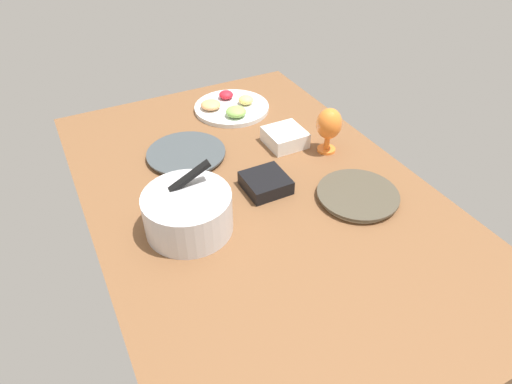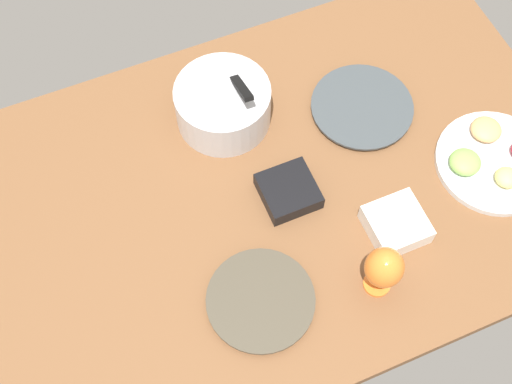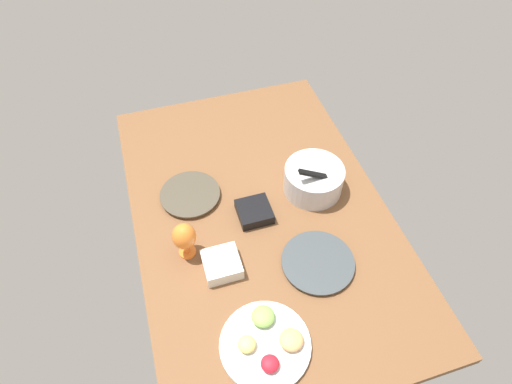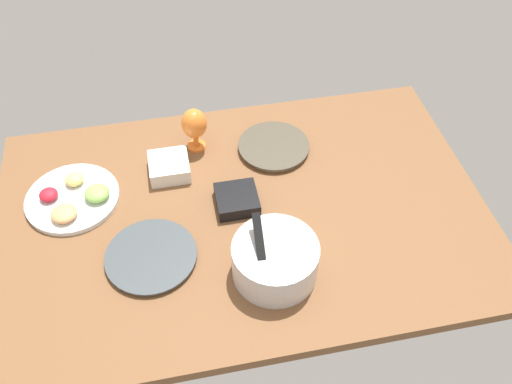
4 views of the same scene
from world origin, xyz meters
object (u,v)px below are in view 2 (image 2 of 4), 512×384
dinner_plate_right (362,107)px  square_bowl_white (396,224)px  fruit_platter (493,160)px  square_bowl_black (288,191)px  dinner_plate_left (261,301)px  hurricane_glass_orange (384,268)px  mixing_bowl (223,104)px

dinner_plate_right → square_bowl_white: size_ratio=2.06×
fruit_platter → square_bowl_black: bearing=167.4°
dinner_plate_right → fruit_platter: fruit_platter is taller
dinner_plate_right → square_bowl_white: (-8.92, -35.36, 2.17)cm
dinner_plate_left → hurricane_glass_orange: (27.33, -6.68, 9.41)cm
dinner_plate_right → square_bowl_black: (-29.36, -16.40, 1.59)cm
dinner_plate_right → square_bowl_black: size_ratio=2.06×
square_bowl_black → dinner_plate_right: bearing=29.2°
mixing_bowl → square_bowl_white: bearing=-60.5°
fruit_platter → square_bowl_black: size_ratio=2.27×
dinner_plate_left → square_bowl_black: bearing=53.1°
fruit_platter → dinner_plate_left: bearing=-170.7°
mixing_bowl → square_bowl_white: (26.80, -47.42, -3.42)cm
dinner_plate_left → square_bowl_white: bearing=6.7°
hurricane_glass_orange → dinner_plate_right: bearing=67.1°
mixing_bowl → hurricane_glass_orange: size_ratio=1.51×
mixing_bowl → fruit_platter: 71.97cm
mixing_bowl → fruit_platter: mixing_bowl is taller
dinner_plate_right → hurricane_glass_orange: (-19.64, -46.54, 9.55)cm
fruit_platter → mixing_bowl: bearing=145.8°
mixing_bowl → square_bowl_black: mixing_bowl is taller
mixing_bowl → fruit_platter: (59.38, -40.36, -4.91)cm
mixing_bowl → fruit_platter: size_ratio=0.82×
dinner_plate_left → dinner_plate_right: 61.61cm
dinner_plate_left → hurricane_glass_orange: hurricane_glass_orange is taller
hurricane_glass_orange → square_bowl_black: (-9.71, 30.14, -7.96)cm
fruit_platter → square_bowl_white: bearing=-167.8°
dinner_plate_right → hurricane_glass_orange: hurricane_glass_orange is taller
square_bowl_white → square_bowl_black: square_bowl_white is taller
dinner_plate_left → mixing_bowl: 53.41cm
fruit_platter → square_bowl_black: (-53.02, 11.90, 0.90)cm
hurricane_glass_orange → square_bowl_black: size_ratio=1.24×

